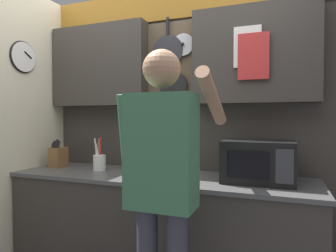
# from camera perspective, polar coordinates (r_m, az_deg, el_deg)

# --- Properties ---
(base_cabinet_counter) EXTENTS (2.40, 0.67, 0.90)m
(base_cabinet_counter) POSITION_cam_1_polar(r_m,az_deg,el_deg) (2.53, -1.95, -19.52)
(base_cabinet_counter) COLOR #38332D
(base_cabinet_counter) RESTS_ON ground_plane
(back_wall_unit) EXTENTS (2.97, 0.23, 2.50)m
(back_wall_unit) POSITION_cam_1_polar(r_m,az_deg,el_deg) (2.64, 0.64, 5.49)
(back_wall_unit) COLOR #38332D
(back_wall_unit) RESTS_ON ground_plane
(side_wall) EXTENTS (0.07, 1.60, 2.50)m
(side_wall) POSITION_cam_1_polar(r_m,az_deg,el_deg) (2.80, -28.90, -0.63)
(side_wall) COLOR beige
(side_wall) RESTS_ON ground_plane
(microwave) EXTENTS (0.49, 0.36, 0.29)m
(microwave) POSITION_cam_1_polar(r_m,az_deg,el_deg) (2.23, 16.84, -6.45)
(microwave) COLOR black
(microwave) RESTS_ON base_cabinet_counter
(knife_block) EXTENTS (0.11, 0.15, 0.26)m
(knife_block) POSITION_cam_1_polar(r_m,az_deg,el_deg) (2.95, -20.18, -5.54)
(knife_block) COLOR brown
(knife_block) RESTS_ON base_cabinet_counter
(utensil_crock) EXTENTS (0.11, 0.11, 0.29)m
(utensil_crock) POSITION_cam_1_polar(r_m,az_deg,el_deg) (2.69, -12.95, -6.56)
(utensil_crock) COLOR white
(utensil_crock) RESTS_ON base_cabinet_counter
(person) EXTENTS (0.54, 0.64, 1.74)m
(person) POSITION_cam_1_polar(r_m,az_deg,el_deg) (1.70, -1.07, -9.21)
(person) COLOR #383842
(person) RESTS_ON ground_plane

